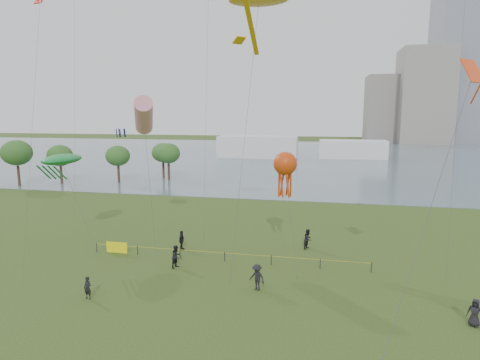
# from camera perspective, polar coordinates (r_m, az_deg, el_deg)

# --- Properties ---
(lake) EXTENTS (400.00, 120.00, 0.08)m
(lake) POSITION_cam_1_polar(r_m,az_deg,el_deg) (117.25, 8.73, 3.34)
(lake) COLOR slate
(lake) RESTS_ON ground_plane
(building_mid) EXTENTS (20.00, 20.00, 38.00)m
(building_mid) POSITION_cam_1_polar(r_m,az_deg,el_deg) (183.15, 24.67, 10.75)
(building_mid) COLOR gray
(building_mid) RESTS_ON ground_plane
(building_low) EXTENTS (16.00, 18.00, 28.00)m
(building_low) POSITION_cam_1_polar(r_m,az_deg,el_deg) (186.38, 19.90, 9.47)
(building_low) COLOR gray
(building_low) RESTS_ON ground_plane
(pavilion_left) EXTENTS (22.00, 8.00, 6.00)m
(pavilion_left) POSITION_cam_1_polar(r_m,az_deg,el_deg) (113.20, 2.55, 4.74)
(pavilion_left) COLOR white
(pavilion_left) RESTS_ON ground_plane
(pavilion_right) EXTENTS (18.00, 7.00, 5.00)m
(pavilion_right) POSITION_cam_1_polar(r_m,az_deg,el_deg) (115.23, 15.70, 4.22)
(pavilion_right) COLOR white
(pavilion_right) RESTS_ON ground_plane
(trees) EXTENTS (27.60, 18.02, 7.92)m
(trees) POSITION_cam_1_polar(r_m,az_deg,el_deg) (76.54, -19.50, 3.50)
(trees) COLOR #3D271B
(trees) RESTS_ON ground_plane
(fence) EXTENTS (24.07, 0.07, 1.05)m
(fence) POSITION_cam_1_polar(r_m,az_deg,el_deg) (36.60, -11.69, -9.76)
(fence) COLOR black
(fence) RESTS_ON ground_plane
(spectator_a) EXTENTS (1.00, 1.11, 1.88)m
(spectator_a) POSITION_cam_1_polar(r_m,az_deg,el_deg) (33.72, -9.04, -10.69)
(spectator_a) COLOR black
(spectator_a) RESTS_ON ground_plane
(spectator_b) EXTENTS (1.43, 1.19, 1.92)m
(spectator_b) POSITION_cam_1_polar(r_m,az_deg,el_deg) (29.40, 2.43, -13.66)
(spectator_b) COLOR black
(spectator_b) RESTS_ON ground_plane
(spectator_c) EXTENTS (0.47, 1.07, 1.81)m
(spectator_c) POSITION_cam_1_polar(r_m,az_deg,el_deg) (37.78, -8.31, -8.48)
(spectator_c) COLOR black
(spectator_c) RESTS_ON ground_plane
(spectator_d) EXTENTS (0.99, 0.89, 1.70)m
(spectator_d) POSITION_cam_1_polar(r_m,az_deg,el_deg) (28.62, 30.41, -15.96)
(spectator_d) COLOR black
(spectator_d) RESTS_ON ground_plane
(spectator_f) EXTENTS (0.62, 0.45, 1.56)m
(spectator_f) POSITION_cam_1_polar(r_m,az_deg,el_deg) (30.06, -20.85, -14.14)
(spectator_f) COLOR black
(spectator_f) RESTS_ON ground_plane
(spectator_g) EXTENTS (1.03, 1.13, 1.88)m
(spectator_g) POSITION_cam_1_polar(r_m,az_deg,el_deg) (38.17, 9.65, -8.28)
(spectator_g) COLOR black
(spectator_g) RESTS_ON ground_plane
(kite_stingray) EXTENTS (5.05, 10.05, 22.05)m
(kite_stingray) POSITION_cam_1_polar(r_m,az_deg,el_deg) (35.87, 2.63, 24.14)
(kite_stingray) COLOR #3F3F42
(kite_windsock) EXTENTS (4.73, 6.12, 14.13)m
(kite_windsock) POSITION_cam_1_polar(r_m,az_deg,el_deg) (39.73, -13.54, 8.87)
(kite_windsock) COLOR #3F3F42
(kite_creature) EXTENTS (6.16, 5.15, 8.73)m
(kite_creature) POSITION_cam_1_polar(r_m,az_deg,el_deg) (40.79, -24.01, 2.68)
(kite_creature) COLOR #3F3F42
(kite_octopus) EXTENTS (2.56, 5.96, 9.26)m
(kite_octopus) POSITION_cam_1_polar(r_m,az_deg,el_deg) (34.54, 6.45, 2.18)
(kite_octopus) COLOR #3F3F42
(kite_delta) EXTENTS (7.23, 11.78, 15.29)m
(kite_delta) POSITION_cam_1_polar(r_m,az_deg,el_deg) (23.62, 29.82, 11.57)
(kite_delta) COLOR #3F3F42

